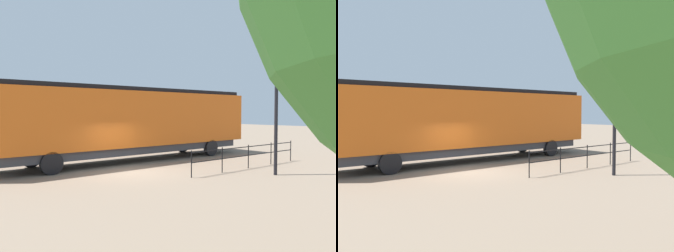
% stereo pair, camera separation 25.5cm
% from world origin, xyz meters
% --- Properties ---
extents(ground_plane, '(120.00, 120.00, 0.00)m').
position_xyz_m(ground_plane, '(0.00, 0.00, 0.00)').
color(ground_plane, '#84705B').
extents(locomotive, '(3.19, 17.34, 4.44)m').
position_xyz_m(locomotive, '(-3.38, 2.83, 2.47)').
color(locomotive, orange).
rests_on(locomotive, ground_plane).
extents(lamp_post, '(0.57, 0.57, 7.41)m').
position_xyz_m(lamp_post, '(4.97, 4.89, 5.35)').
color(lamp_post, black).
rests_on(lamp_post, ground_plane).
extents(platform_fence, '(0.05, 8.48, 1.25)m').
position_xyz_m(platform_fence, '(2.91, 5.54, 0.81)').
color(platform_fence, black).
rests_on(platform_fence, ground_plane).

